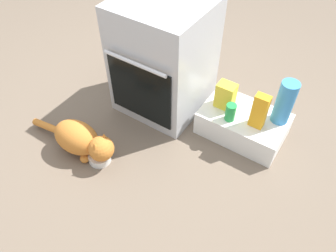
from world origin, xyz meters
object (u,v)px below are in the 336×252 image
at_px(pantry_cabinet, 243,124).
at_px(juice_carton, 259,111).
at_px(snack_bag, 226,96).
at_px(water_bottle, 285,102).
at_px(food_bowl, 100,157).
at_px(oven, 164,58).
at_px(soda_can, 231,112).
at_px(cat, 81,140).

distance_m(pantry_cabinet, juice_carton, 0.24).
bearing_deg(snack_bag, water_bottle, 12.39).
bearing_deg(food_bowl, snack_bag, 55.05).
relative_size(oven, food_bowl, 5.62).
height_order(oven, food_bowl, oven).
height_order(soda_can, snack_bag, snack_bag).
relative_size(oven, pantry_cabinet, 1.44).
xyz_separation_m(oven, water_bottle, (0.82, 0.10, -0.07)).
relative_size(food_bowl, snack_bag, 0.79).
relative_size(pantry_cabinet, juice_carton, 2.32).
distance_m(cat, water_bottle, 1.28).
bearing_deg(soda_can, cat, -138.73).
xyz_separation_m(snack_bag, water_bottle, (0.35, 0.08, 0.06)).
relative_size(cat, juice_carton, 2.89).
relative_size(soda_can, snack_bag, 0.67).
height_order(food_bowl, water_bottle, water_bottle).
xyz_separation_m(cat, snack_bag, (0.63, 0.72, 0.15)).
xyz_separation_m(food_bowl, cat, (-0.13, -0.00, 0.09)).
height_order(oven, soda_can, oven).
relative_size(juice_carton, water_bottle, 0.80).
xyz_separation_m(juice_carton, water_bottle, (0.11, 0.13, 0.03)).
bearing_deg(food_bowl, water_bottle, 42.90).
bearing_deg(food_bowl, cat, -177.88).
relative_size(soda_can, juice_carton, 0.50).
height_order(pantry_cabinet, food_bowl, pantry_cabinet).
relative_size(cat, soda_can, 5.78).
xyz_separation_m(pantry_cabinet, cat, (-0.78, -0.72, 0.03)).
bearing_deg(oven, cat, -103.22).
xyz_separation_m(oven, pantry_cabinet, (0.62, 0.03, -0.31)).
height_order(food_bowl, cat, cat).
bearing_deg(juice_carton, snack_bag, 169.18).
relative_size(cat, water_bottle, 2.31).
distance_m(oven, water_bottle, 0.83).
xyz_separation_m(oven, soda_can, (0.55, -0.07, -0.16)).
distance_m(pantry_cabinet, food_bowl, 0.97).
relative_size(oven, soda_can, 6.65).
height_order(pantry_cabinet, water_bottle, water_bottle).
bearing_deg(pantry_cabinet, cat, -137.37).
xyz_separation_m(cat, juice_carton, (0.88, 0.67, 0.18)).
bearing_deg(food_bowl, pantry_cabinet, 47.66).
distance_m(oven, soda_can, 0.58).
height_order(juice_carton, water_bottle, water_bottle).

